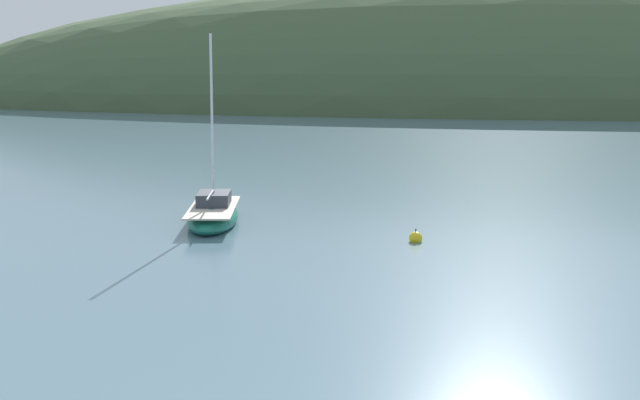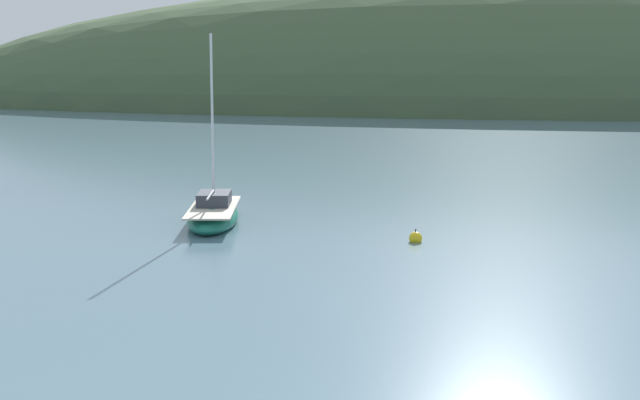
% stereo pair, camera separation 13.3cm
% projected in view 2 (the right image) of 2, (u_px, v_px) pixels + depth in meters
% --- Properties ---
extents(sailboat_cream_ketch, '(2.38, 5.38, 6.99)m').
position_uv_depth(sailboat_cream_ketch, '(213.00, 215.00, 34.65)').
color(sailboat_cream_ketch, '#196B56').
rests_on(sailboat_cream_ketch, ground).
extents(mooring_buoy_inner, '(0.44, 0.44, 0.54)m').
position_uv_depth(mooring_buoy_inner, '(416.00, 238.00, 31.55)').
color(mooring_buoy_inner, yellow).
rests_on(mooring_buoy_inner, ground).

